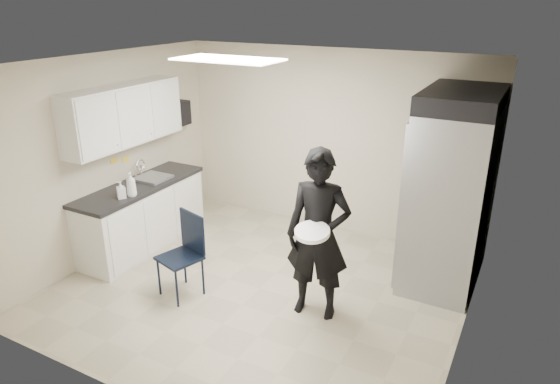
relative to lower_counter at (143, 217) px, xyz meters
The scene contains 21 objects.
floor 2.01m from the lower_counter, ahead, with size 4.50×4.50×0.00m, color tan.
ceiling 2.92m from the lower_counter, ahead, with size 4.50×4.50×0.00m, color silver.
back_wall 2.79m from the lower_counter, 42.71° to the left, with size 4.50×4.50×0.00m, color #BDB69C.
left_wall 0.94m from the lower_counter, 146.31° to the right, with size 4.00×4.00×0.00m, color #BDB69C.
right_wall 4.29m from the lower_counter, ahead, with size 4.00×4.00×0.00m, color #BDB69C.
ceiling_panel 2.54m from the lower_counter, ahead, with size 1.20×0.60×0.02m, color white.
lower_counter is the anchor object (origin of this frame).
countertop 0.46m from the lower_counter, 90.00° to the left, with size 0.64×1.95×0.05m, color black.
sink 0.51m from the lower_counter, 85.43° to the left, with size 0.42×0.40×0.14m, color gray.
faucet 0.67m from the lower_counter, 125.75° to the left, with size 0.02×0.02×0.24m, color silver.
upper_cabinets 1.40m from the lower_counter, behind, with size 0.35×1.80×0.75m, color silver.
towel_dispenser 1.67m from the lower_counter, 99.38° to the left, with size 0.22×0.30×0.35m, color black.
notice_sticker_left 0.85m from the lower_counter, 161.21° to the right, with size 0.00×0.12×0.07m, color yellow.
notice_sticker_right 0.81m from the lower_counter, 161.21° to the left, with size 0.00×0.12×0.07m, color yellow.
commercial_fridge 3.98m from the lower_counter, 15.88° to the left, with size 0.80×1.35×2.10m, color gray.
fridge_compressor 4.31m from the lower_counter, 15.88° to the left, with size 0.80×1.35×0.20m, color black.
folding_chair 1.42m from the lower_counter, 30.84° to the right, with size 0.42×0.42×0.95m, color black.
man_tuxedo 2.78m from the lower_counter, ahead, with size 0.68×0.45×1.85m, color black.
bucket_lid 2.89m from the lower_counter, 11.18° to the right, with size 0.35×0.35×0.04m, color silver.
soap_bottle_a 0.76m from the lower_counter, 57.98° to the right, with size 0.12×0.12×0.31m, color white.
soap_bottle_b 0.77m from the lower_counter, 71.35° to the right, with size 0.10×0.10×0.22m, color #B3B0BD.
Camera 1 is at (2.60, -4.37, 3.22)m, focal length 32.00 mm.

